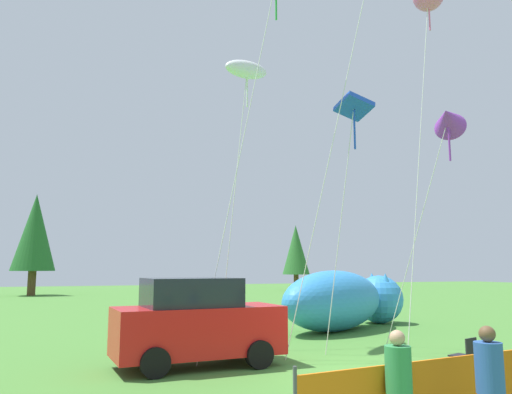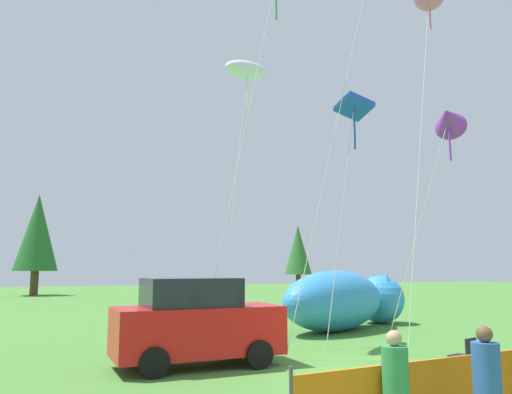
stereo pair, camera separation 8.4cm
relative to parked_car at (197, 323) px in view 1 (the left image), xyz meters
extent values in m
plane|color=#477F33|center=(3.50, -2.32, -1.05)|extent=(120.00, 120.00, 0.00)
cube|color=red|center=(0.05, 0.00, -0.19)|extent=(4.18, 2.05, 1.16)
cube|color=#1E232D|center=(-0.16, -0.01, 0.74)|extent=(2.35, 1.77, 0.69)
cylinder|color=black|center=(1.23, 0.95, -0.71)|extent=(0.69, 0.29, 0.67)
cylinder|color=black|center=(1.37, -0.75, -0.71)|extent=(0.69, 0.29, 0.67)
cylinder|color=black|center=(-1.28, 0.76, -0.71)|extent=(0.69, 0.29, 0.67)
cylinder|color=black|center=(-1.14, -0.94, -0.71)|extent=(0.69, 0.29, 0.67)
cube|color=black|center=(5.49, -2.91, -0.65)|extent=(0.59, 0.59, 0.03)
cube|color=black|center=(5.56, -3.12, -0.44)|extent=(0.43, 0.16, 0.42)
cylinder|color=#A5A5AD|center=(5.24, -2.78, -0.85)|extent=(0.02, 0.02, 0.40)
cylinder|color=#A5A5AD|center=(5.62, -2.66, -0.85)|extent=(0.02, 0.02, 0.40)
cylinder|color=#A5A5AD|center=(5.36, -3.16, -0.85)|extent=(0.02, 0.02, 0.40)
cylinder|color=#A5A5AD|center=(5.74, -3.04, -0.85)|extent=(0.02, 0.02, 0.40)
ellipsoid|color=#338CD8|center=(6.54, 4.91, 0.09)|extent=(6.15, 4.72, 2.28)
ellipsoid|color=white|center=(6.54, 4.91, -0.42)|extent=(4.05, 3.24, 1.03)
sphere|color=#338CD8|center=(9.68, 6.58, -0.02)|extent=(2.05, 2.05, 2.05)
cone|color=#338CD8|center=(9.68, 7.10, 0.80)|extent=(0.58, 0.58, 0.62)
cone|color=#338CD8|center=(9.68, 6.07, 0.80)|extent=(0.58, 0.58, 0.62)
cube|color=orange|center=(2.63, -6.19, -0.50)|extent=(6.00, 0.86, 1.11)
cylinder|color=#2D59A5|center=(2.22, -7.01, 0.05)|extent=(0.36, 0.36, 0.65)
sphere|color=brown|center=(2.22, -7.01, 0.48)|extent=(0.21, 0.21, 0.21)
cylinder|color=#338C4C|center=(1.12, -6.60, 0.01)|extent=(0.34, 0.34, 0.62)
sphere|color=tan|center=(1.12, -6.60, 0.43)|extent=(0.20, 0.20, 0.20)
cylinder|color=silver|center=(3.80, -0.17, 4.87)|extent=(2.81, 0.58, 11.84)
cylinder|color=silver|center=(6.94, 0.35, 2.38)|extent=(1.29, 1.84, 6.87)
cone|color=purple|center=(7.57, -0.55, 5.81)|extent=(1.50, 1.48, 1.18)
cylinder|color=purple|center=(7.57, -0.55, 5.11)|extent=(0.06, 0.06, 1.20)
cylinder|color=silver|center=(1.28, 0.48, 4.53)|extent=(2.53, 0.81, 11.16)
cylinder|color=green|center=(2.53, 0.87, 9.41)|extent=(0.06, 0.06, 1.20)
cylinder|color=silver|center=(1.71, 2.43, 3.49)|extent=(1.31, 1.28, 9.09)
ellipsoid|color=white|center=(2.36, 3.06, 8.03)|extent=(2.46, 2.50, 1.45)
cylinder|color=white|center=(2.36, 3.06, 7.33)|extent=(0.06, 0.06, 1.20)
cylinder|color=silver|center=(4.28, 0.35, 2.54)|extent=(1.03, 0.24, 7.18)
cube|color=blue|center=(4.78, 0.25, 6.12)|extent=(0.97, 0.92, 0.65)
cylinder|color=blue|center=(4.78, 0.25, 5.42)|extent=(0.06, 0.06, 1.20)
cylinder|color=silver|center=(7.22, 0.42, 4.93)|extent=(2.55, 1.40, 11.96)
cylinder|color=pink|center=(8.48, 1.10, 10.20)|extent=(0.06, 0.06, 1.20)
cylinder|color=brown|center=(19.76, 37.12, -0.22)|extent=(0.53, 0.53, 1.66)
cone|color=#2D6B2D|center=(19.76, 37.12, 3.27)|extent=(2.92, 2.92, 5.31)
cylinder|color=brown|center=(-6.14, 35.41, 0.00)|extent=(0.67, 0.67, 2.10)
cone|color=#236028|center=(-6.14, 35.41, 4.42)|extent=(3.70, 3.70, 6.73)
camera|label=1|loc=(-2.95, -12.29, 1.34)|focal=35.00mm
camera|label=2|loc=(-2.87, -12.32, 1.34)|focal=35.00mm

